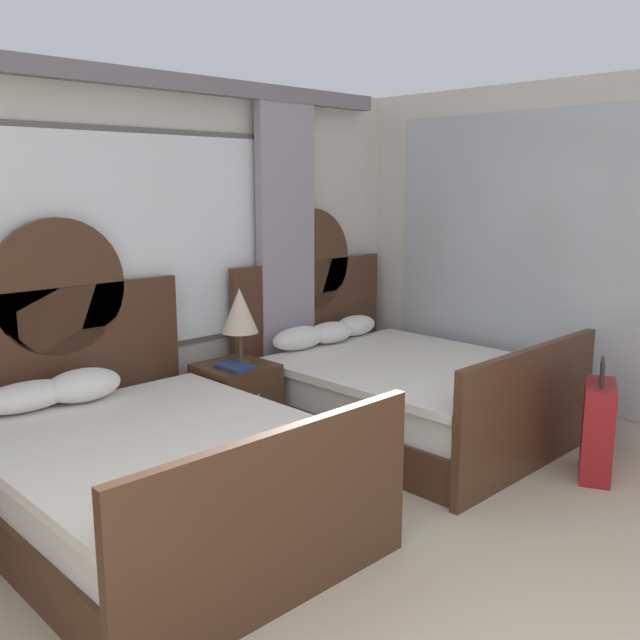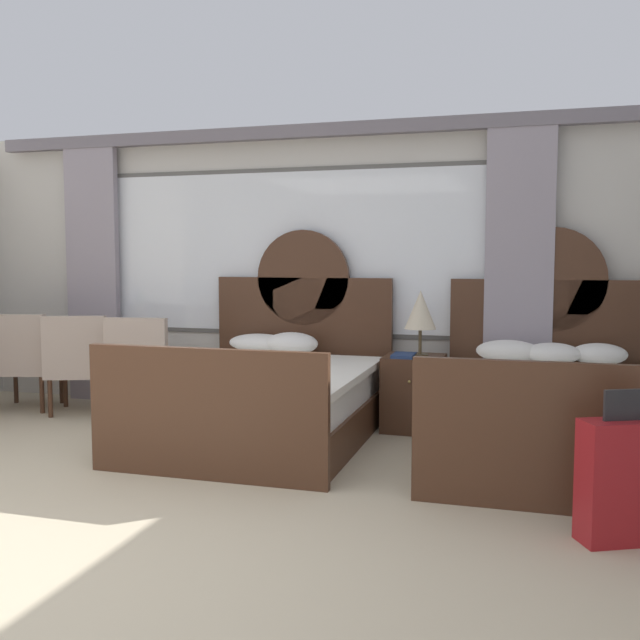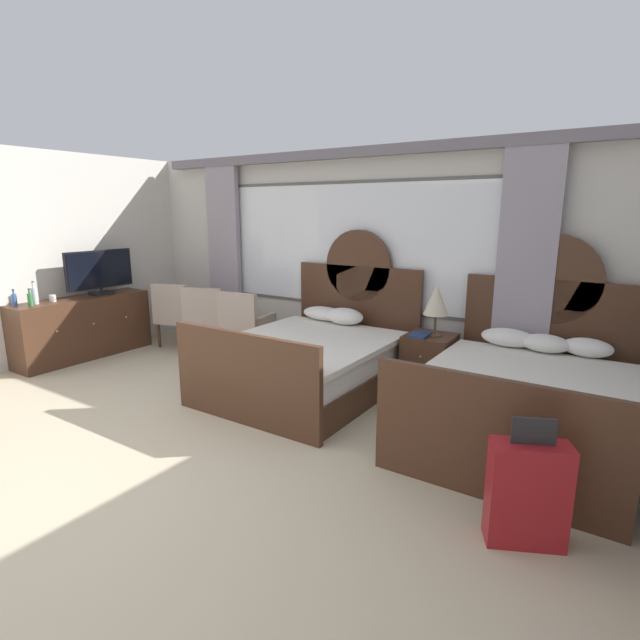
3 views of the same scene
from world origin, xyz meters
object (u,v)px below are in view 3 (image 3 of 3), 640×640
Objects in this scene: bottle_water_clear at (34,295)px; armchair_by_window_right at (178,312)px; bed_near_mirror at (525,400)px; bottle_soda_green at (30,299)px; armchair_by_window_left at (245,323)px; dresser_minibar at (84,327)px; book_on_nightstand at (420,335)px; bed_near_window at (312,358)px; bottle_spirit_blue at (14,300)px; cup_on_dresser at (53,298)px; table_lamp_on_nightstand at (436,300)px; armchair_by_window_centre at (208,317)px; nightstand_between_beds at (429,363)px; suitcase_on_floor at (527,493)px; tv_flatscreen at (100,272)px.

armchair_by_window_right is (0.65, 1.64, -0.42)m from bottle_water_clear.
bottle_soda_green is (-5.40, -1.37, 0.56)m from bed_near_mirror.
armchair_by_window_left is at bearing 40.00° from bottle_water_clear.
book_on_nightstand is at bearing 15.93° from dresser_minibar.
bottle_spirit_blue is (-3.32, -1.48, 0.55)m from bed_near_window.
armchair_by_window_left is at bearing 43.03° from bottle_soda_green.
cup_on_dresser is at bearing 104.09° from bottle_soda_green.
cup_on_dresser is at bearing -159.74° from book_on_nightstand.
dresser_minibar is at bearing 89.39° from cup_on_dresser.
bed_near_window reaches higher than table_lamp_on_nightstand.
armchair_by_window_centre is at bearing 40.24° from dresser_minibar.
cup_on_dresser is at bearing -90.61° from dresser_minibar.
armchair_by_window_right is (-1.30, 0.00, 0.00)m from armchair_by_window_left.
nightstand_between_beds is 2.52m from suitcase_on_floor.
dresser_minibar is (-5.48, -0.70, 0.06)m from bed_near_mirror.
table_lamp_on_nightstand is at bearing 4.57° from armchair_by_window_centre.
armchair_by_window_right reaches higher than suitcase_on_floor.
bottle_spirit_blue is at bearing -101.85° from bottle_water_clear.
bed_near_mirror is 4.23m from armchair_by_window_centre.
nightstand_between_beds is 0.35m from book_on_nightstand.
nightstand_between_beds is at bearing 16.88° from dresser_minibar.
bed_near_window reaches higher than tv_flatscreen.
cup_on_dresser is 2.43m from armchair_by_window_left.
bottle_soda_green is (0.05, -0.97, -0.23)m from tv_flatscreen.
bottle_soda_green is at bearing -75.91° from cup_on_dresser.
bottle_soda_green is at bearing -155.78° from book_on_nightstand.
bed_near_window is 1.48m from table_lamp_on_nightstand.
table_lamp_on_nightstand is 4.82m from bottle_water_clear.
bottle_soda_green is 0.27× the size of suitcase_on_floor.
cup_on_dresser is at bearing 82.36° from bottle_spirit_blue.
armchair_by_window_centre is (-4.21, 0.37, 0.16)m from bed_near_mirror.
bottle_water_clear is 0.30× the size of armchair_by_window_right.
bed_near_window is at bearing 24.03° from bottle_spirit_blue.
cup_on_dresser reaches higher than nightstand_between_beds.
tv_flatscreen reaches higher than dresser_minibar.
armchair_by_window_left is (-3.54, 0.37, 0.16)m from bed_near_mirror.
bed_near_mirror reaches higher than armchair_by_window_right.
tv_flatscreen is 1.03× the size of armchair_by_window_centre.
tv_flatscreen reaches higher than suitcase_on_floor.
bed_near_window is 8.41× the size of book_on_nightstand.
tv_flatscreen is at bearing 85.42° from bottle_spirit_blue.
bed_near_mirror is 20.05× the size of cup_on_dresser.
book_on_nightstand is at bearing 20.26° from cup_on_dresser.
armchair_by_window_left is (1.86, 1.74, -0.40)m from bottle_soda_green.
nightstand_between_beds is 0.79× the size of suitcase_on_floor.
dresser_minibar is 1.25m from armchair_by_window_right.
table_lamp_on_nightstand is at bearing 23.13° from bottle_water_clear.
table_lamp_on_nightstand is 0.60× the size of armchair_by_window_right.
bed_near_mirror is (2.22, 0.00, 0.00)m from bed_near_window.
bed_near_mirror is at bearing -5.95° from armchair_by_window_left.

